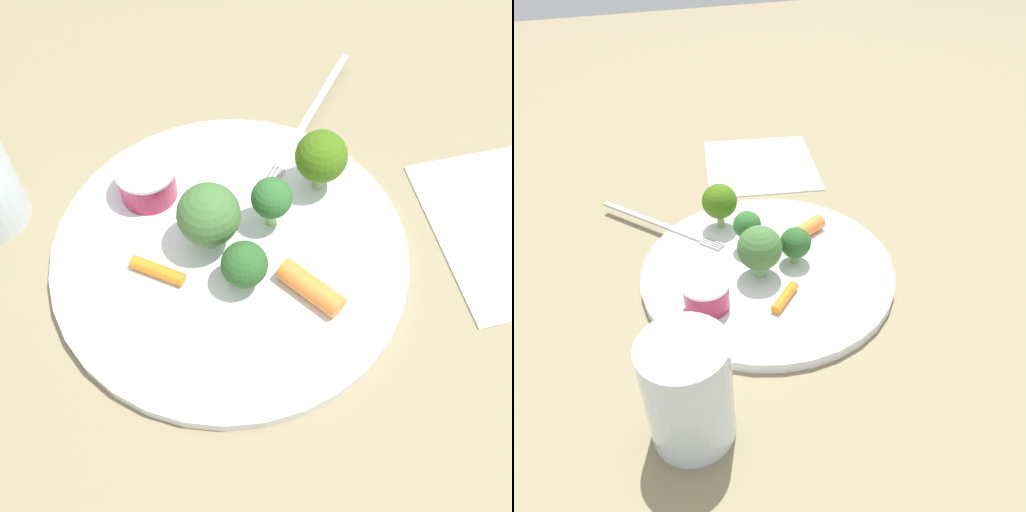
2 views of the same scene
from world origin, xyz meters
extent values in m
plane|color=#837556|center=(0.00, 0.00, 0.00)|extent=(2.40, 2.40, 0.00)
cylinder|color=white|center=(0.00, 0.00, 0.01)|extent=(0.28, 0.28, 0.01)
cylinder|color=#9E2445|center=(0.04, -0.08, 0.03)|extent=(0.05, 0.05, 0.03)
cylinder|color=silver|center=(0.04, -0.08, 0.04)|extent=(0.05, 0.05, 0.00)
cylinder|color=#7DBA6D|center=(0.01, -0.01, 0.02)|extent=(0.01, 0.01, 0.02)
sphere|color=#406D35|center=(0.01, -0.01, 0.05)|extent=(0.05, 0.05, 0.05)
cylinder|color=#8CB46D|center=(-0.09, -0.03, 0.02)|extent=(0.01, 0.01, 0.02)
sphere|color=#3C6714|center=(-0.09, -0.03, 0.05)|extent=(0.04, 0.04, 0.04)
cylinder|color=#86B25D|center=(0.00, 0.03, 0.02)|extent=(0.01, 0.01, 0.01)
sphere|color=#295727|center=(0.00, 0.03, 0.04)|extent=(0.03, 0.03, 0.03)
cylinder|color=#8BBA5D|center=(-0.04, -0.01, 0.02)|extent=(0.01, 0.01, 0.02)
sphere|color=#2D632B|center=(-0.04, -0.01, 0.04)|extent=(0.03, 0.03, 0.03)
cylinder|color=orange|center=(0.06, 0.00, 0.02)|extent=(0.04, 0.04, 0.01)
cylinder|color=orange|center=(-0.04, 0.06, 0.02)|extent=(0.04, 0.06, 0.02)
cube|color=#B3ACB0|center=(-0.12, -0.11, 0.01)|extent=(0.12, 0.11, 0.00)
cube|color=#B3ACB0|center=(-0.06, -0.05, 0.01)|extent=(0.02, 0.02, 0.00)
cube|color=#B3ACB0|center=(-0.06, -0.05, 0.01)|extent=(0.02, 0.02, 0.00)
cube|color=#B3ACB0|center=(-0.06, -0.05, 0.01)|extent=(0.02, 0.02, 0.00)
cube|color=#B3ACB0|center=(-0.05, -0.05, 0.01)|extent=(0.02, 0.02, 0.00)
cylinder|color=silver|center=(0.17, -0.12, 0.05)|extent=(0.07, 0.07, 0.10)
cube|color=white|center=(-0.24, 0.06, 0.00)|extent=(0.19, 0.18, 0.00)
camera|label=1|loc=(0.08, 0.25, 0.42)|focal=44.48mm
camera|label=2|loc=(0.42, -0.13, 0.38)|focal=36.31mm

